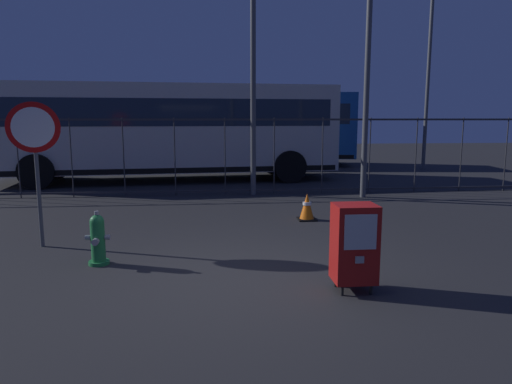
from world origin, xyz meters
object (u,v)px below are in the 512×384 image
(bus_far, at_px, (228,125))
(street_light_near_left, at_px, (430,42))
(fire_hydrant, at_px, (98,239))
(street_light_far_left, at_px, (253,43))
(newspaper_box_primary, at_px, (354,243))
(stop_sign, at_px, (35,144))
(street_light_near_right, at_px, (370,1))
(bus_near, at_px, (168,127))
(traffic_cone, at_px, (307,207))

(bus_far, xyz_separation_m, street_light_near_left, (7.63, -2.34, 3.12))
(fire_hydrant, xyz_separation_m, street_light_far_left, (2.64, 5.66, 3.50))
(newspaper_box_primary, distance_m, bus_far, 14.92)
(bus_far, bearing_deg, street_light_near_left, -10.81)
(newspaper_box_primary, relative_size, bus_far, 0.10)
(fire_hydrant, bearing_deg, stop_sign, 137.76)
(street_light_near_left, bearing_deg, street_light_near_right, -126.01)
(stop_sign, distance_m, street_light_near_left, 15.35)
(street_light_near_right, bearing_deg, fire_hydrant, -137.07)
(bus_near, distance_m, street_light_near_left, 10.48)
(street_light_near_left, distance_m, street_light_far_left, 9.19)
(bus_far, xyz_separation_m, street_light_far_left, (0.37, -7.90, 2.14))
(stop_sign, bearing_deg, bus_far, 75.02)
(fire_hydrant, xyz_separation_m, traffic_cone, (3.42, 2.50, -0.09))
(street_light_near_right, distance_m, street_light_far_left, 2.96)
(newspaper_box_primary, bearing_deg, fire_hydrant, 157.91)
(newspaper_box_primary, bearing_deg, bus_far, 93.51)
(newspaper_box_primary, relative_size, bus_near, 0.10)
(stop_sign, distance_m, street_light_near_right, 8.25)
(street_light_far_left, bearing_deg, bus_far, 92.70)
(traffic_cone, xyz_separation_m, street_light_near_right, (1.97, 2.52, 4.50))
(newspaper_box_primary, bearing_deg, traffic_cone, 86.39)
(bus_near, bearing_deg, newspaper_box_primary, -78.42)
(fire_hydrant, relative_size, street_light_far_left, 0.11)
(street_light_far_left, bearing_deg, newspaper_box_primary, -85.58)
(fire_hydrant, relative_size, stop_sign, 0.33)
(traffic_cone, height_order, street_light_near_left, street_light_near_left)
(street_light_near_left, xyz_separation_m, street_light_far_left, (-7.26, -5.56, -0.97))
(street_light_far_left, bearing_deg, street_light_near_left, 37.47)
(fire_hydrant, height_order, street_light_near_right, street_light_near_right)
(fire_hydrant, height_order, street_light_far_left, street_light_far_left)
(stop_sign, relative_size, street_light_near_left, 0.26)
(bus_far, bearing_deg, street_light_near_right, -63.72)
(street_light_near_left, bearing_deg, traffic_cone, -126.61)
(traffic_cone, distance_m, bus_near, 7.14)
(bus_far, bearing_deg, newspaper_box_primary, -80.27)
(bus_far, xyz_separation_m, street_light_near_right, (3.12, -8.54, 3.05))
(traffic_cone, bearing_deg, bus_far, 95.93)
(stop_sign, relative_size, bus_near, 0.21)
(traffic_cone, bearing_deg, newspaper_box_primary, -93.61)
(fire_hydrant, relative_size, street_light_near_left, 0.09)
(newspaper_box_primary, bearing_deg, street_light_near_right, 70.69)
(street_light_near_right, bearing_deg, bus_far, 110.05)
(bus_near, distance_m, street_light_far_left, 4.45)
(newspaper_box_primary, xyz_separation_m, traffic_cone, (0.24, 3.79, -0.31))
(fire_hydrant, relative_size, bus_near, 0.07)
(newspaper_box_primary, height_order, bus_near, bus_near)
(fire_hydrant, height_order, stop_sign, stop_sign)
(stop_sign, bearing_deg, street_light_far_left, 51.33)
(fire_hydrant, distance_m, bus_near, 8.81)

